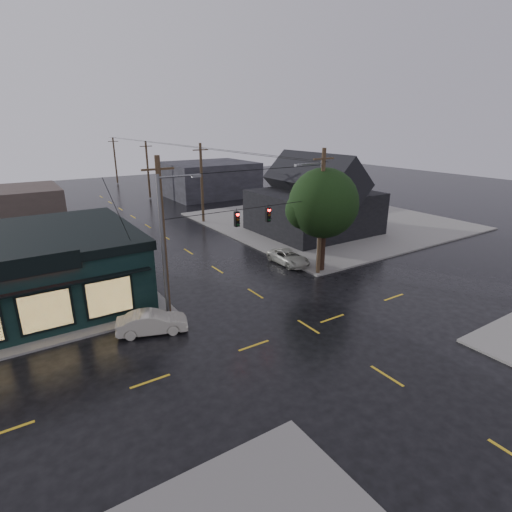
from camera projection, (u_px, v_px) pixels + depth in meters
ground_plane at (308, 327)px, 24.58m from camera, size 160.00×160.00×0.00m
sidewalk_ne at (327, 221)px, 50.79m from camera, size 28.00×28.00×0.15m
pizza_shop at (7, 273)px, 26.28m from camera, size 16.30×12.34×4.90m
ne_building at (314, 193)px, 44.42m from camera, size 12.60×11.60×8.75m
corner_tree at (323, 204)px, 32.02m from camera, size 5.66×5.66×8.48m
utility_pole_nw at (169, 313)px, 26.37m from camera, size 2.00×0.32×10.15m
utility_pole_ne at (318, 274)px, 33.10m from camera, size 2.00×0.32×10.15m
utility_pole_far_a at (204, 222)px, 50.18m from camera, size 2.00×0.32×9.65m
utility_pole_far_b at (150, 198)px, 66.06m from camera, size 2.00×0.32×9.15m
utility_pole_far_c at (118, 184)px, 81.95m from camera, size 2.00×0.32×9.15m
span_signal_assembly at (253, 216)px, 27.97m from camera, size 13.00×0.48×1.23m
streetlight_nw at (169, 318)px, 25.66m from camera, size 5.40×0.30×9.15m
streetlight_ne at (317, 270)px, 33.92m from camera, size 5.40×0.30×9.15m
bg_building_west at (6, 207)px, 48.40m from camera, size 12.00×10.00×4.40m
bg_building_east at (209, 179)px, 67.71m from camera, size 14.00×12.00×5.60m
sedan_cream at (152, 322)px, 23.68m from camera, size 4.35×2.69×1.35m
suv_silver at (289, 257)px, 35.30m from camera, size 2.04×4.42×1.23m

